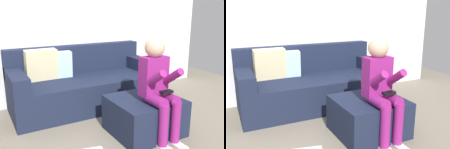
{
  "view_description": "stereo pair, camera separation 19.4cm",
  "coord_description": "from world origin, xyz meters",
  "views": [
    {
      "loc": [
        -1.25,
        -1.78,
        1.42
      ],
      "look_at": [
        0.27,
        0.95,
        0.59
      ],
      "focal_mm": 40.44,
      "sensor_mm": 36.0,
      "label": 1
    },
    {
      "loc": [
        -1.08,
        -1.87,
        1.42
      ],
      "look_at": [
        0.27,
        0.95,
        0.59
      ],
      "focal_mm": 40.44,
      "sensor_mm": 36.0,
      "label": 2
    }
  ],
  "objects": [
    {
      "name": "couch_sectional",
      "position": [
        0.11,
        1.55,
        0.32
      ],
      "size": [
        2.12,
        0.9,
        0.88
      ],
      "color": "#192138",
      "rests_on": "ground_plane"
    },
    {
      "name": "person_seated",
      "position": [
        0.44,
        0.23,
        0.63
      ],
      "size": [
        0.29,
        0.57,
        1.12
      ],
      "color": "#8C1E72",
      "rests_on": "ground_plane"
    },
    {
      "name": "wall_back",
      "position": [
        0.0,
        1.99,
        1.27
      ],
      "size": [
        5.26,
        0.1,
        2.54
      ],
      "primitive_type": "cube",
      "color": "silver",
      "rests_on": "ground_plane"
    },
    {
      "name": "ottoman",
      "position": [
        0.4,
        0.41,
        0.21
      ],
      "size": [
        0.76,
        0.7,
        0.42
      ],
      "primitive_type": "cube",
      "color": "#192138",
      "rests_on": "ground_plane"
    }
  ]
}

